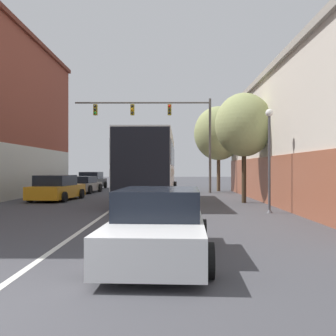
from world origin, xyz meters
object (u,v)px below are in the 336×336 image
Objects in this scene: bus at (150,165)px; parked_car_left_far at (57,188)px; street_lamp at (269,153)px; street_tree_far at (218,133)px; parked_car_left_near at (82,185)px; hatchback_foreground at (159,225)px; parked_car_left_mid at (92,181)px; traffic_signal_gantry at (165,122)px; street_tree_near at (244,125)px.

bus is 2.25× the size of parked_car_left_far.
street_tree_far reaches higher than street_lamp.
parked_car_left_near is 0.64× the size of street_tree_far.
parked_car_left_far is at bearing 26.33° from hatchback_foreground.
street_lamp reaches higher than parked_car_left_mid.
parked_car_left_mid reaches higher than hatchback_foreground.
street_tree_far is at bearing 25.91° from traffic_signal_gantry.
street_tree_far is (10.21, 8.94, 3.90)m from parked_car_left_far.
street_tree_near is at bearing -15.26° from hatchback_foreground.
parked_car_left_far is 0.46× the size of traffic_signal_gantry.
parked_car_left_near is 0.91× the size of parked_car_left_mid.
bus is at bearing -140.80° from parked_car_left_near.
bus is 12.81m from hatchback_foreground.
parked_car_left_mid is 9.48m from traffic_signal_gantry.
bus reaches higher than parked_car_left_mid.
bus reaches higher than parked_car_left_near.
parked_car_left_mid is at bearing 24.40° from bus.
traffic_signal_gantry reaches higher than street_lamp.
parked_car_left_far reaches higher than parked_car_left_near.
hatchback_foreground is at bearing -118.27° from street_lamp.
street_tree_near reaches higher than parked_car_left_far.
traffic_signal_gantry reaches higher than parked_car_left_mid.
parked_car_left_mid is 1.13× the size of street_lamp.
street_tree_far is at bearing 90.22° from street_tree_near.
parked_car_left_near is 6.65m from parked_car_left_far.
parked_car_left_mid is (-5.78, 13.56, -1.27)m from bus.
bus is 7.05m from street_lamp.
street_tree_far reaches higher than bus.
parked_car_left_near is at bearing 19.44° from hatchback_foreground.
parked_car_left_far is at bearing -131.02° from traffic_signal_gantry.
bus is 1.81× the size of street_tree_near.
hatchback_foreground is 13.65m from street_tree_near.
parked_car_left_near is at bearing -174.22° from parked_car_left_mid.
parked_car_left_near is 0.75× the size of street_tree_near.
street_tree_near is 0.86× the size of street_tree_far.
traffic_signal_gantry reaches higher than parked_car_left_near.
street_lamp reaches higher than bus.
hatchback_foreground is 0.71× the size of street_tree_far.
traffic_signal_gantry reaches higher than street_tree_near.
parked_car_left_near is (-5.39, 8.06, -1.38)m from bus.
parked_car_left_near is 11.25m from street_tree_far.
street_tree_far is at bearing 90.66° from street_lamp.
hatchback_foreground is at bearing -89.54° from traffic_signal_gantry.
hatchback_foreground is (0.85, -12.71, -1.33)m from bus.
street_lamp is 5.01m from street_tree_near.
parked_car_left_near is at bearing -167.43° from street_tree_far.
traffic_signal_gantry is at bearing -127.36° from parked_car_left_mid.
parked_car_left_near is 0.43× the size of traffic_signal_gantry.
parked_car_left_mid is 11.79m from street_tree_far.
parked_car_left_near is 13.63m from street_tree_near.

